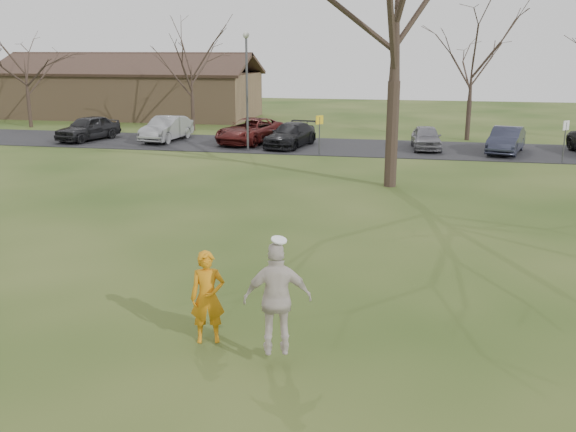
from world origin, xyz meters
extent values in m
plane|color=#1E380F|center=(0.00, 0.00, 0.00)|extent=(120.00, 120.00, 0.00)
cube|color=black|center=(0.00, 25.00, 0.02)|extent=(62.00, 6.50, 0.04)
imported|color=orange|center=(-0.75, 0.07, 0.90)|extent=(0.75, 0.60, 1.80)
imported|color=black|center=(-16.53, 24.52, 0.78)|extent=(2.83, 4.63, 1.47)
imported|color=gray|center=(-11.79, 25.24, 0.77)|extent=(1.93, 4.54, 1.46)
imported|color=#4A1311|center=(-6.60, 25.34, 0.76)|extent=(3.67, 5.63, 1.44)
imported|color=black|center=(-4.02, 24.44, 0.70)|extent=(2.69, 4.80, 1.32)
imported|color=slate|center=(3.49, 25.04, 0.68)|extent=(1.78, 3.86, 1.28)
imported|color=#272A3B|center=(7.64, 24.51, 0.72)|extent=(2.51, 4.39, 1.37)
imported|color=beige|center=(0.75, -0.60, 1.26)|extent=(1.27, 0.79, 2.02)
cylinder|color=white|center=(0.78, -0.57, 2.32)|extent=(0.28, 0.27, 0.12)
cube|color=#8C6D4C|center=(-20.00, 38.00, 1.75)|extent=(20.00, 8.00, 3.50)
cube|color=#33231C|center=(-20.00, 35.95, 4.25)|extent=(20.60, 4.40, 1.78)
cube|color=#33231C|center=(-20.00, 40.05, 4.25)|extent=(20.60, 4.40, 1.78)
cube|color=#38281E|center=(-20.00, 38.00, 4.95)|extent=(20.60, 0.45, 0.20)
cylinder|color=#47474C|center=(-6.00, 22.50, 3.00)|extent=(0.12, 0.12, 6.00)
sphere|color=beige|center=(-6.00, 22.50, 6.10)|extent=(0.34, 0.34, 0.34)
cylinder|color=#47474C|center=(-2.00, 22.00, 1.00)|extent=(0.06, 0.06, 2.00)
cube|color=yellow|center=(-2.00, 22.00, 1.85)|extent=(0.35, 0.35, 0.45)
cylinder|color=#47474C|center=(10.00, 22.00, 1.00)|extent=(0.06, 0.06, 2.00)
cube|color=silver|center=(10.00, 22.00, 1.85)|extent=(0.35, 0.35, 0.45)
camera|label=1|loc=(2.96, -10.51, 5.45)|focal=39.39mm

